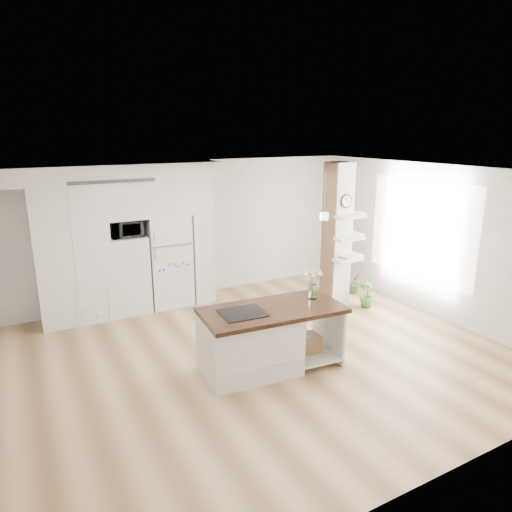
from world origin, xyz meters
The scene contains 14 objects.
floor centered at (0.00, 0.00, 0.00)m, with size 7.00×6.00×0.01m, color tan.
room centered at (0.00, 0.00, 1.86)m, with size 7.04×6.04×2.72m.
cabinet_wall centered at (-1.45, 2.67, 1.51)m, with size 4.00×0.71×2.70m.
refrigerator centered at (-0.53, 2.68, 0.88)m, with size 0.78×0.69×1.75m.
column centered at (2.38, 1.13, 1.35)m, with size 0.69×0.90×2.70m.
window centered at (3.48, 0.30, 1.50)m, with size 2.40×2.40×0.00m, color white.
pendant_light centered at (1.70, 0.15, 2.12)m, with size 0.12×0.12×0.10m, color white.
kitchen_island centered at (-0.25, -0.36, 0.46)m, with size 2.04×1.09×1.46m.
bookshelf centered at (-1.96, 2.50, 0.29)m, with size 0.57×0.33×0.67m.
floor_plant_a centered at (3.00, 1.44, 0.23)m, with size 0.25×0.20×0.46m, color #387B31.
floor_plant_b centered at (2.70, 0.73, 0.24)m, with size 0.27×0.27×0.49m, color #387B31.
microwave centered at (-1.27, 2.62, 1.57)m, with size 0.54×0.37×0.30m, color #2D2D2D.
shelf_plant centered at (2.63, 1.30, 1.52)m, with size 0.27×0.23×0.30m, color #387B31.
decor_bowl centered at (2.30, 0.90, 1.00)m, with size 0.22×0.22×0.05m, color white.
Camera 1 is at (-3.02, -5.41, 3.23)m, focal length 32.00 mm.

